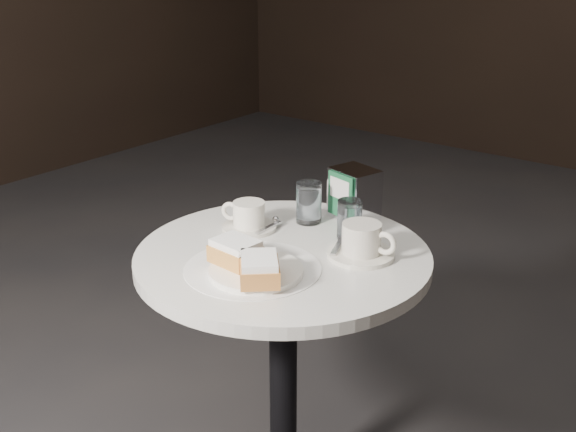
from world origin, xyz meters
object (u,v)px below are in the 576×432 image
(cafe_table, at_px, (283,325))
(beignet_plate, at_px, (251,265))
(coffee_cup_left, at_px, (249,217))
(water_glass_right, at_px, (349,220))
(water_glass_left, at_px, (309,203))
(napkin_dispenser, at_px, (354,194))
(coffee_cup_right, at_px, (362,243))

(cafe_table, relative_size, beignet_plate, 2.71)
(coffee_cup_left, bearing_deg, cafe_table, -37.20)
(beignet_plate, bearing_deg, water_glass_right, 80.36)
(water_glass_left, bearing_deg, napkin_dispenser, 50.45)
(cafe_table, distance_m, coffee_cup_right, 0.30)
(beignet_plate, height_order, coffee_cup_right, coffee_cup_right)
(beignet_plate, height_order, water_glass_left, water_glass_left)
(beignet_plate, relative_size, water_glass_left, 2.57)
(beignet_plate, height_order, water_glass_right, water_glass_right)
(coffee_cup_right, bearing_deg, napkin_dispenser, 121.28)
(cafe_table, xyz_separation_m, napkin_dispenser, (0.01, 0.29, 0.27))
(beignet_plate, distance_m, water_glass_left, 0.35)
(coffee_cup_right, xyz_separation_m, napkin_dispenser, (-0.15, 0.19, 0.03))
(cafe_table, bearing_deg, napkin_dispenser, 87.47)
(napkin_dispenser, bearing_deg, beignet_plate, -73.05)
(water_glass_left, xyz_separation_m, water_glass_right, (0.14, -0.03, -0.00))
(cafe_table, height_order, napkin_dispenser, napkin_dispenser)
(beignet_plate, height_order, napkin_dispenser, napkin_dispenser)
(coffee_cup_left, height_order, water_glass_left, water_glass_left)
(coffee_cup_right, height_order, napkin_dispenser, napkin_dispenser)
(coffee_cup_right, bearing_deg, coffee_cup_left, 179.61)
(coffee_cup_left, relative_size, napkin_dispenser, 1.27)
(coffee_cup_left, xyz_separation_m, coffee_cup_right, (0.32, 0.03, 0.00))
(coffee_cup_right, distance_m, napkin_dispenser, 0.25)
(water_glass_left, height_order, water_glass_right, water_glass_left)
(cafe_table, distance_m, coffee_cup_left, 0.28)
(coffee_cup_left, distance_m, water_glass_right, 0.26)
(water_glass_right, bearing_deg, napkin_dispenser, 118.38)
(cafe_table, bearing_deg, water_glass_left, 108.64)
(beignet_plate, distance_m, napkin_dispenser, 0.43)
(coffee_cup_left, relative_size, water_glass_right, 1.75)
(coffee_cup_right, relative_size, napkin_dispenser, 1.28)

